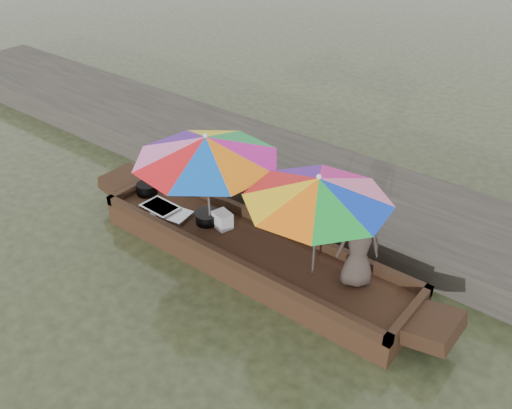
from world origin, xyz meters
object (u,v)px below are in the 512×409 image
Objects in this scene: charcoal_grill at (207,218)px; umbrella_bow at (208,182)px; tray_crayfish at (160,209)px; boat_hull at (252,254)px; supply_bag at (223,220)px; cooking_pot at (147,189)px; tray_scallop at (172,214)px; vendor at (359,247)px; umbrella_stern at (316,227)px.

umbrella_bow is (0.08, -0.03, 0.69)m from charcoal_grill.
boat_hull is at bearing 6.55° from tray_crayfish.
cooking_pot is at bearing -178.77° from supply_bag.
boat_hull is 8.70× the size of tray_scallop.
charcoal_grill is 0.28m from supply_bag.
charcoal_grill is 0.17× the size of umbrella_bow.
vendor is at bearing 6.94° from tray_crayfish.
cooking_pot is 0.85m from tray_scallop.
cooking_pot is 0.96× the size of charcoal_grill.
umbrella_bow is (0.65, 0.18, 0.74)m from tray_scallop.
cooking_pot is at bearing 178.85° from boat_hull.
umbrella_bow is at bearing 15.53° from tray_scallop.
tray_scallop is 0.30× the size of umbrella_stern.
tray_crayfish reaches higher than boat_hull.
cooking_pot is 1.24× the size of supply_bag.
boat_hull is 4.39× the size of vendor.
tray_scallop is 0.61m from charcoal_grill.
tray_crayfish reaches higher than tray_scallop.
charcoal_grill is at bearing -169.63° from supply_bag.
tray_scallop is 3.15m from vendor.
supply_bag is 0.13× the size of umbrella_bow.
cooking_pot reaches higher than charcoal_grill.
charcoal_grill is (1.38, -0.01, -0.01)m from cooking_pot.
umbrella_stern is at bearing 4.07° from tray_scallop.
boat_hull is 2.30m from cooking_pot.
umbrella_bow is 1.12× the size of umbrella_stern.
vendor is at bearing 2.38° from cooking_pot.
supply_bag is (1.65, 0.04, 0.04)m from cooking_pot.
supply_bag is at bearing 23.24° from umbrella_bow.
tray_scallop is 0.51× the size of vendor.
umbrella_stern reaches higher than charcoal_grill.
tray_crayfish is 2.08× the size of supply_bag.
umbrella_bow reaches higher than charcoal_grill.
charcoal_grill is at bearing -0.60° from cooking_pot.
tray_scallop reaches higher than boat_hull.
charcoal_grill is 0.70m from umbrella_bow.
charcoal_grill is at bearing 178.02° from boat_hull.
umbrella_stern is at bearing 0.00° from umbrella_bow.
supply_bag reaches higher than boat_hull.
charcoal_grill reaches higher than boat_hull.
supply_bag is 1.82m from umbrella_stern.
umbrella_bow is at bearing 180.00° from umbrella_stern.
tray_crayfish is at bearing -31.22° from vendor.
umbrella_stern reaches higher than tray_crayfish.
supply_bag is at bearing 14.43° from tray_crayfish.
charcoal_grill is 2.09m from umbrella_stern.
supply_bag is 2.29m from vendor.
tray_crayfish is 0.30× the size of umbrella_stern.
charcoal_grill is 2.57m from vendor.
tray_crayfish is 0.24m from tray_scallop.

